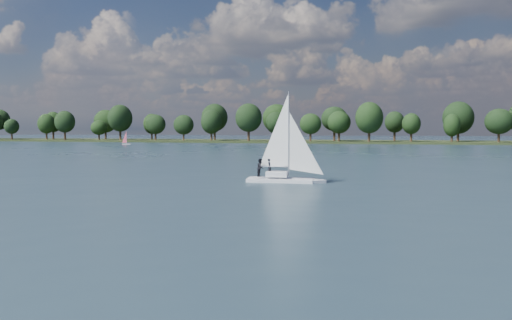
# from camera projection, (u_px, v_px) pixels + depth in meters

# --- Properties ---
(ground) EXTENTS (700.00, 700.00, 0.00)m
(ground) POSITION_uv_depth(u_px,v_px,m) (404.00, 156.00, 113.82)
(ground) COLOR #233342
(ground) RESTS_ON ground
(far_shore) EXTENTS (660.00, 40.00, 1.50)m
(far_shore) POSITION_uv_depth(u_px,v_px,m) (412.00, 143.00, 221.32)
(far_shore) COLOR black
(far_shore) RESTS_ON ground
(sailboat) EXTENTS (7.41, 2.35, 9.66)m
(sailboat) POSITION_uv_depth(u_px,v_px,m) (281.00, 156.00, 57.97)
(sailboat) COLOR white
(sailboat) RESTS_ON ground
(dinghy_pink) EXTENTS (3.31, 1.72, 5.04)m
(dinghy_pink) POSITION_uv_depth(u_px,v_px,m) (127.00, 141.00, 201.12)
(dinghy_pink) COLOR silver
(dinghy_pink) RESTS_ON ground
(treeline) EXTENTS (562.34, 73.89, 17.84)m
(treeline) POSITION_uv_depth(u_px,v_px,m) (389.00, 122.00, 219.12)
(treeline) COLOR black
(treeline) RESTS_ON ground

